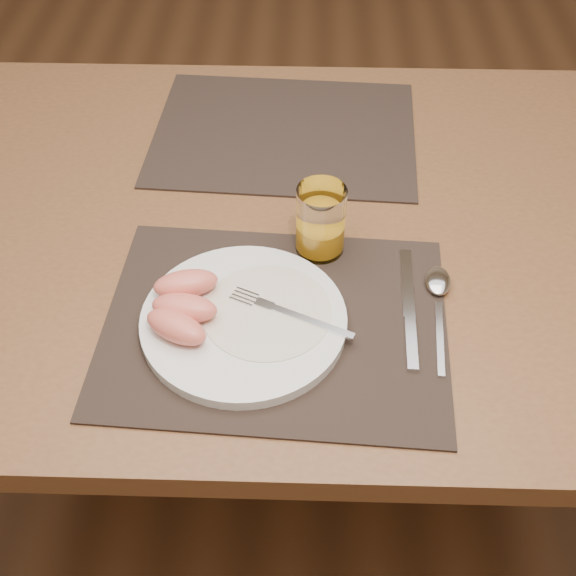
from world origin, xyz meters
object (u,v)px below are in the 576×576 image
Objects in this scene: placemat_near at (275,323)px; knife at (409,316)px; spoon at (438,289)px; juice_glass at (320,224)px; table at (293,255)px; plate at (244,321)px; fork at (281,310)px; placemat_far at (285,133)px.

placemat_near is 2.04× the size of knife.
spoon is 1.81× the size of juice_glass.
table is 0.27m from spoon.
juice_glass reaches higher than knife.
plate is 1.63× the size of fork.
spoon is at bearing 14.94° from fork.
knife is 0.07m from spoon.
knife is (0.18, -0.43, 0.00)m from placemat_far.
spoon is at bearing -59.49° from placemat_far.
fork reaches higher than plate.
table is 7.29× the size of spoon.
juice_glass reaches higher than plate.
table is 0.24m from placemat_far.
juice_glass is at bearing 68.05° from placemat_near.
knife is 1.15× the size of spoon.
spoon reaches higher than knife.
spoon is (0.22, -0.38, 0.01)m from placemat_far.
placemat_near and placemat_far have the same top height.
fork is 0.15m from juice_glass.
fork reaches higher than table.
juice_glass is (0.04, -0.07, 0.13)m from table.
spoon is at bearing -27.09° from juice_glass.
placemat_near is 0.44m from placemat_far.
plate is 2.54× the size of juice_glass.
fork reaches higher than placemat_far.
knife is (0.18, 0.01, 0.00)m from placemat_near.
placemat_near is at bearing -143.16° from fork.
spoon is (0.04, 0.05, 0.00)m from knife.
knife is (0.16, -0.21, 0.09)m from table.
knife is 0.18m from juice_glass.
knife is 2.08× the size of juice_glass.
placemat_far is at bearing 91.17° from fork.
plate is at bearing -175.23° from knife.
knife is (0.17, 0.01, -0.02)m from fork.
juice_glass is (0.06, -0.29, 0.05)m from placemat_far.
fork is 0.22m from spoon.
fork is (0.05, 0.01, 0.01)m from plate.
placemat_near is at bearing 7.03° from plate.
juice_glass reaches higher than placemat_near.
placemat_far is (-0.00, 0.44, 0.00)m from placemat_near.
fork is at bearing -110.13° from juice_glass.
juice_glass reaches higher than placemat_far.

